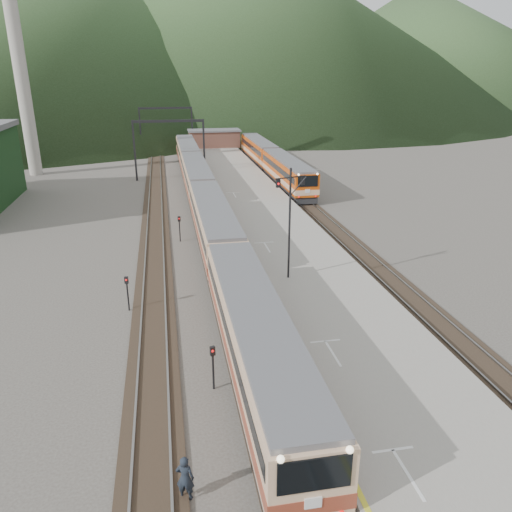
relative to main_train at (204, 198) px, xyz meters
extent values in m
plane|color=#47423D|center=(0.00, -35.47, -1.95)|extent=(400.00, 400.00, 0.00)
cube|color=black|center=(0.00, 4.53, -1.89)|extent=(2.60, 200.00, 0.12)
cube|color=slate|center=(-0.72, 4.53, -1.79)|extent=(0.10, 200.00, 0.14)
cube|color=slate|center=(0.72, 4.53, -1.79)|extent=(0.10, 200.00, 0.14)
cube|color=black|center=(-5.00, 4.53, -1.89)|extent=(2.60, 200.00, 0.12)
cube|color=slate|center=(-5.72, 4.53, -1.79)|extent=(0.10, 200.00, 0.14)
cube|color=slate|center=(-4.28, 4.53, -1.79)|extent=(0.10, 200.00, 0.14)
cube|color=black|center=(11.50, 4.53, -1.89)|extent=(2.60, 200.00, 0.12)
cube|color=slate|center=(10.78, 4.53, -1.79)|extent=(0.10, 200.00, 0.14)
cube|color=slate|center=(12.22, 4.53, -1.79)|extent=(0.10, 200.00, 0.14)
cube|color=gray|center=(5.60, 2.53, -1.45)|extent=(8.00, 100.00, 1.00)
cube|color=black|center=(-7.50, 19.53, 2.05)|extent=(0.25, 0.25, 8.00)
cube|color=black|center=(1.80, 19.53, 2.05)|extent=(0.25, 0.25, 8.00)
cube|color=black|center=(-2.85, 19.53, 5.85)|extent=(9.30, 0.22, 0.35)
cube|color=black|center=(-7.50, 44.53, 2.05)|extent=(0.25, 0.25, 8.00)
cube|color=black|center=(1.80, 44.53, 2.05)|extent=(0.25, 0.25, 8.00)
cube|color=black|center=(-2.85, 44.53, 5.85)|extent=(9.30, 0.22, 0.35)
cylinder|color=#9E998E|center=(-22.00, 26.53, 13.05)|extent=(1.80, 1.80, 30.00)
cube|color=brown|center=(5.60, 42.53, 0.45)|extent=(9.00, 4.00, 2.80)
cube|color=slate|center=(5.60, 42.53, 2.00)|extent=(9.40, 4.40, 0.30)
cone|color=#2B4420|center=(-40.00, 154.53, 28.05)|extent=(180.00, 180.00, 60.00)
cone|color=#2B4420|center=(30.00, 194.53, 35.55)|extent=(220.00, 220.00, 75.00)
cone|color=#2B4420|center=(110.00, 174.53, 23.05)|extent=(160.00, 160.00, 50.00)
cube|color=tan|center=(0.00, -29.20, 0.00)|extent=(2.82, 18.96, 3.44)
cube|color=tan|center=(0.00, -9.73, 0.00)|extent=(2.82, 18.96, 3.44)
cube|color=tan|center=(0.00, 9.73, 0.00)|extent=(2.82, 18.96, 3.44)
cube|color=tan|center=(0.00, 29.20, 0.00)|extent=(2.82, 18.96, 3.44)
cube|color=#BB440C|center=(11.50, 11.07, -0.05)|extent=(2.74, 18.44, 3.35)
cube|color=#BB440C|center=(11.50, 30.01, -0.05)|extent=(2.74, 18.44, 3.35)
cylinder|color=black|center=(3.98, -19.67, 2.75)|extent=(0.14, 0.14, 7.40)
cube|color=black|center=(3.98, -19.67, 5.85)|extent=(2.13, 0.71, 0.07)
cube|color=black|center=(3.12, -19.93, 5.55)|extent=(0.29, 0.24, 0.50)
cube|color=black|center=(4.84, -19.41, 5.55)|extent=(0.29, 0.24, 0.50)
cylinder|color=black|center=(-2.16, -29.89, -0.95)|extent=(0.10, 0.10, 2.00)
cube|color=black|center=(-2.16, -29.89, 0.10)|extent=(0.26, 0.22, 0.45)
cylinder|color=black|center=(-2.79, -7.73, -0.95)|extent=(0.10, 0.10, 2.00)
cube|color=black|center=(-2.79, -7.73, 0.10)|extent=(0.25, 0.21, 0.45)
cylinder|color=black|center=(-6.52, -20.72, -0.95)|extent=(0.10, 0.10, 2.00)
cube|color=black|center=(-6.52, -20.72, 0.10)|extent=(0.25, 0.20, 0.45)
imported|color=black|center=(-3.79, -36.12, -1.06)|extent=(0.75, 0.61, 1.78)
camera|label=1|loc=(-3.84, -49.79, 12.14)|focal=35.00mm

